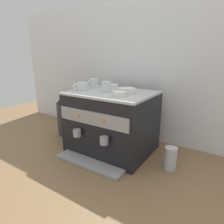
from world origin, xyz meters
name	(u,v)px	position (x,y,z in m)	size (l,w,h in m)	color
ground_plane	(112,148)	(0.00, 0.00, 0.00)	(4.00, 4.00, 0.00)	brown
tiled_backsplash_wall	(134,72)	(0.00, 0.36, 0.58)	(2.80, 0.03, 1.16)	silver
espresso_machine	(112,122)	(0.00, 0.00, 0.23)	(0.61, 0.58, 0.46)	black
ceramic_cup_0	(81,86)	(-0.22, -0.08, 0.49)	(0.09, 0.09, 0.06)	silver
ceramic_cup_1	(93,83)	(-0.22, 0.06, 0.50)	(0.06, 0.10, 0.08)	silver
ceramic_cup_2	(106,87)	(-0.03, -0.03, 0.50)	(0.07, 0.11, 0.08)	silver
ceramic_bowl_0	(120,94)	(0.13, -0.11, 0.48)	(0.09, 0.09, 0.03)	white
ceramic_bowl_1	(111,86)	(-0.10, 0.13, 0.48)	(0.13, 0.13, 0.03)	white
ceramic_bowl_2	(127,91)	(0.12, 0.01, 0.48)	(0.12, 0.12, 0.04)	white
coffee_grinder	(66,113)	(-0.53, 0.03, 0.20)	(0.17, 0.17, 0.41)	#333338
milk_pitcher	(170,158)	(0.47, -0.03, 0.07)	(0.08, 0.08, 0.15)	#B7B7BC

